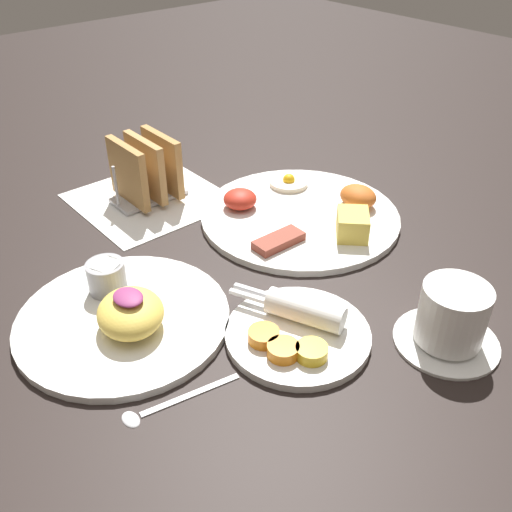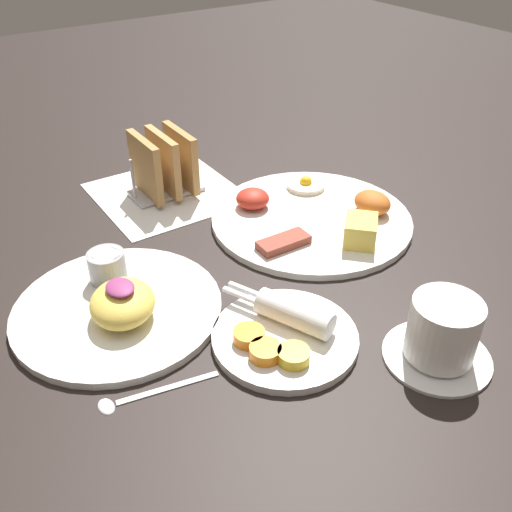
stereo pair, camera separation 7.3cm
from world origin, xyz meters
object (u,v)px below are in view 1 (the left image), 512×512
plate_foreground (123,313)px  toast_rack (146,171)px  coffee_cup (451,319)px  plate_condiments (298,330)px  plate_breakfast (303,213)px

plate_foreground → toast_rack: toast_rack is taller
toast_rack → coffee_cup: toast_rack is taller
plate_condiments → plate_foreground: bearing=-137.9°
plate_condiments → coffee_cup: coffee_cup is taller
plate_breakfast → coffee_cup: coffee_cup is taller
plate_condiments → coffee_cup: bearing=46.6°
coffee_cup → plate_condiments: bearing=-133.4°
plate_breakfast → plate_foreground: (0.04, -0.33, 0.00)m
toast_rack → coffee_cup: (0.52, 0.08, -0.02)m
plate_breakfast → toast_rack: 0.26m
plate_breakfast → coffee_cup: size_ratio=2.55×
plate_breakfast → coffee_cup: (0.31, -0.07, 0.03)m
plate_breakfast → plate_foreground: size_ratio=1.20×
coffee_cup → toast_rack: bearing=-171.4°
plate_condiments → toast_rack: size_ratio=1.60×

